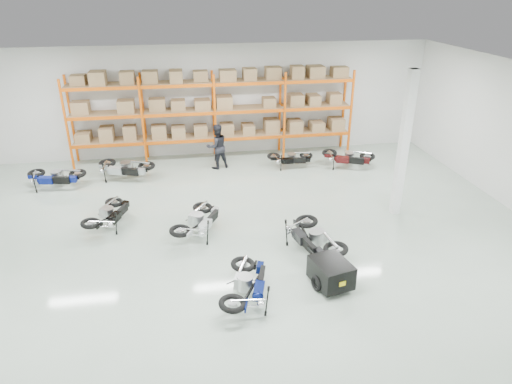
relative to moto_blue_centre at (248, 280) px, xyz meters
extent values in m
plane|color=#A9BCAB|center=(0.05, 3.09, -0.55)|extent=(18.00, 18.00, 0.00)
plane|color=white|center=(0.05, 3.09, 3.95)|extent=(18.00, 18.00, 0.00)
plane|color=silver|center=(0.05, 10.09, 1.70)|extent=(18.00, 0.00, 18.00)
plane|color=silver|center=(0.05, -3.91, 1.70)|extent=(18.00, 0.00, 18.00)
cube|color=#DF570B|center=(-5.55, 9.09, 1.20)|extent=(0.08, 0.08, 3.50)
cube|color=#DF570B|center=(-5.55, 9.99, 1.20)|extent=(0.08, 0.08, 3.50)
cube|color=#DF570B|center=(-2.75, 9.09, 1.20)|extent=(0.08, 0.08, 3.50)
cube|color=#DF570B|center=(-2.75, 9.99, 1.20)|extent=(0.08, 0.08, 3.50)
cube|color=#DF570B|center=(0.05, 9.09, 1.20)|extent=(0.08, 0.08, 3.50)
cube|color=#DF570B|center=(0.05, 9.99, 1.20)|extent=(0.08, 0.08, 3.50)
cube|color=#DF570B|center=(2.85, 9.09, 1.20)|extent=(0.08, 0.08, 3.50)
cube|color=#DF570B|center=(2.85, 9.99, 1.20)|extent=(0.08, 0.08, 3.50)
cube|color=#DF570B|center=(5.65, 9.09, 1.20)|extent=(0.08, 0.08, 3.50)
cube|color=#DF570B|center=(5.65, 9.99, 1.20)|extent=(0.08, 0.08, 3.50)
cube|color=#DF570B|center=(-4.15, 9.09, 0.35)|extent=(2.70, 0.08, 0.12)
cube|color=#DF570B|center=(-4.15, 9.99, 0.35)|extent=(2.70, 0.08, 0.12)
cube|color=#906B4A|center=(-4.15, 9.54, 0.42)|extent=(2.68, 0.88, 0.02)
cube|color=#906B4A|center=(-4.15, 9.54, 0.65)|extent=(2.40, 0.70, 0.44)
cube|color=#DF570B|center=(-1.35, 9.09, 0.35)|extent=(2.70, 0.08, 0.12)
cube|color=#DF570B|center=(-1.35, 9.99, 0.35)|extent=(2.70, 0.08, 0.12)
cube|color=#906B4A|center=(-1.35, 9.54, 0.42)|extent=(2.68, 0.88, 0.02)
cube|color=#906B4A|center=(-1.35, 9.54, 0.65)|extent=(2.40, 0.70, 0.44)
cube|color=#DF570B|center=(1.45, 9.09, 0.35)|extent=(2.70, 0.08, 0.12)
cube|color=#DF570B|center=(1.45, 9.99, 0.35)|extent=(2.70, 0.08, 0.12)
cube|color=#906B4A|center=(1.45, 9.54, 0.42)|extent=(2.68, 0.88, 0.02)
cube|color=#906B4A|center=(1.45, 9.54, 0.65)|extent=(2.40, 0.70, 0.44)
cube|color=#DF570B|center=(4.25, 9.09, 0.35)|extent=(2.70, 0.08, 0.12)
cube|color=#DF570B|center=(4.25, 9.99, 0.35)|extent=(2.70, 0.08, 0.12)
cube|color=#906B4A|center=(4.25, 9.54, 0.42)|extent=(2.68, 0.88, 0.02)
cube|color=#906B4A|center=(4.25, 9.54, 0.65)|extent=(2.40, 0.70, 0.44)
cube|color=#DF570B|center=(-4.15, 9.09, 1.45)|extent=(2.70, 0.08, 0.12)
cube|color=#DF570B|center=(-4.15, 9.99, 1.45)|extent=(2.70, 0.08, 0.12)
cube|color=#906B4A|center=(-4.15, 9.54, 1.52)|extent=(2.68, 0.88, 0.02)
cube|color=#906B4A|center=(-4.15, 9.54, 1.75)|extent=(2.40, 0.70, 0.44)
cube|color=#DF570B|center=(-1.35, 9.09, 1.45)|extent=(2.70, 0.08, 0.12)
cube|color=#DF570B|center=(-1.35, 9.99, 1.45)|extent=(2.70, 0.08, 0.12)
cube|color=#906B4A|center=(-1.35, 9.54, 1.52)|extent=(2.68, 0.88, 0.02)
cube|color=#906B4A|center=(-1.35, 9.54, 1.75)|extent=(2.40, 0.70, 0.44)
cube|color=#DF570B|center=(1.45, 9.09, 1.45)|extent=(2.70, 0.08, 0.12)
cube|color=#DF570B|center=(1.45, 9.99, 1.45)|extent=(2.70, 0.08, 0.12)
cube|color=#906B4A|center=(1.45, 9.54, 1.52)|extent=(2.68, 0.88, 0.02)
cube|color=#906B4A|center=(1.45, 9.54, 1.75)|extent=(2.40, 0.70, 0.44)
cube|color=#DF570B|center=(4.25, 9.09, 1.45)|extent=(2.70, 0.08, 0.12)
cube|color=#DF570B|center=(4.25, 9.99, 1.45)|extent=(2.70, 0.08, 0.12)
cube|color=#906B4A|center=(4.25, 9.54, 1.52)|extent=(2.68, 0.88, 0.02)
cube|color=#906B4A|center=(4.25, 9.54, 1.75)|extent=(2.40, 0.70, 0.44)
cube|color=#DF570B|center=(-4.15, 9.09, 2.55)|extent=(2.70, 0.08, 0.12)
cube|color=#DF570B|center=(-4.15, 9.99, 2.55)|extent=(2.70, 0.08, 0.12)
cube|color=#906B4A|center=(-4.15, 9.54, 2.62)|extent=(2.68, 0.88, 0.02)
cube|color=#906B4A|center=(-4.15, 9.54, 2.85)|extent=(2.40, 0.70, 0.44)
cube|color=#DF570B|center=(-1.35, 9.09, 2.55)|extent=(2.70, 0.08, 0.12)
cube|color=#DF570B|center=(-1.35, 9.99, 2.55)|extent=(2.70, 0.08, 0.12)
cube|color=#906B4A|center=(-1.35, 9.54, 2.62)|extent=(2.68, 0.88, 0.02)
cube|color=#906B4A|center=(-1.35, 9.54, 2.85)|extent=(2.40, 0.70, 0.44)
cube|color=#DF570B|center=(1.45, 9.09, 2.55)|extent=(2.70, 0.08, 0.12)
cube|color=#DF570B|center=(1.45, 9.99, 2.55)|extent=(2.70, 0.08, 0.12)
cube|color=#906B4A|center=(1.45, 9.54, 2.62)|extent=(2.68, 0.88, 0.02)
cube|color=#906B4A|center=(1.45, 9.54, 2.85)|extent=(2.40, 0.70, 0.44)
cube|color=#DF570B|center=(4.25, 9.09, 2.55)|extent=(2.70, 0.08, 0.12)
cube|color=#DF570B|center=(4.25, 9.99, 2.55)|extent=(2.70, 0.08, 0.12)
cube|color=#906B4A|center=(4.25, 9.54, 2.62)|extent=(2.68, 0.88, 0.02)
cube|color=#906B4A|center=(4.25, 9.54, 2.85)|extent=(2.40, 0.70, 0.44)
cube|color=white|center=(5.25, 3.59, 1.70)|extent=(0.25, 0.25, 4.50)
cube|color=black|center=(2.03, 0.17, -0.13)|extent=(0.99, 1.15, 0.57)
cube|color=yellow|center=(2.03, -0.33, -0.13)|extent=(0.17, 0.06, 0.11)
torus|color=black|center=(1.63, 0.17, -0.34)|extent=(0.08, 0.40, 0.40)
torus|color=black|center=(2.42, 0.17, -0.34)|extent=(0.08, 0.40, 0.40)
cylinder|color=black|center=(2.03, 0.85, -0.08)|extent=(0.26, 0.92, 0.04)
imported|color=black|center=(0.02, 8.34, 0.33)|extent=(1.03, 0.91, 1.77)
camera|label=1|loc=(-1.19, -8.45, 6.15)|focal=32.00mm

